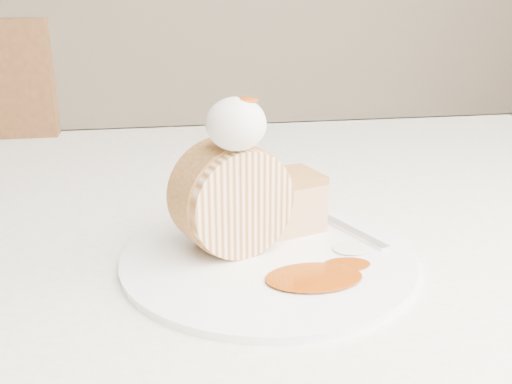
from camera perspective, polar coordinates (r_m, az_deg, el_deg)
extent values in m
cube|color=white|center=(0.71, -4.94, -2.75)|extent=(1.40, 0.90, 0.04)
cube|color=white|center=(1.17, -6.65, -0.11)|extent=(1.40, 0.01, 0.28)
cylinder|color=brown|center=(1.39, 20.91, -9.67)|extent=(0.06, 0.06, 0.71)
cylinder|color=brown|center=(1.68, -16.22, -9.14)|extent=(0.04, 0.04, 0.44)
cylinder|color=brown|center=(1.35, -17.86, -16.90)|extent=(0.04, 0.04, 0.44)
cylinder|color=white|center=(0.56, 1.19, -6.56)|extent=(0.35, 0.35, 0.01)
cylinder|color=beige|center=(0.55, -2.44, -0.64)|extent=(0.12, 0.09, 0.11)
cube|color=#C48A4A|center=(0.61, 3.25, -1.28)|extent=(0.08, 0.07, 0.05)
ellipsoid|color=silver|center=(0.51, -2.01, 6.80)|extent=(0.05, 0.05, 0.05)
ellipsoid|color=#8D3605|center=(0.51, -1.27, 9.84)|extent=(0.03, 0.02, 0.01)
cube|color=silver|center=(0.62, 9.01, -3.61)|extent=(0.08, 0.17, 0.00)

